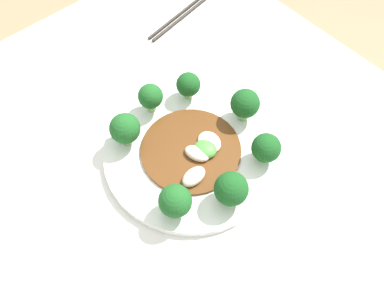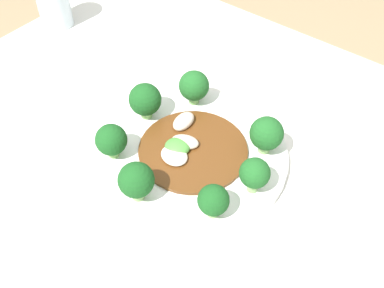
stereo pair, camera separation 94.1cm
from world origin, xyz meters
name	(u,v)px [view 1 (the left image)]	position (x,y,z in m)	size (l,w,h in m)	color
ground_plane	(196,282)	(0.00, 0.00, 0.00)	(8.00, 8.00, 0.00)	#9E8460
table	(198,239)	(0.00, 0.00, 0.36)	(1.06, 0.89, 0.73)	silver
plate	(192,152)	(-0.02, 0.00, 0.74)	(0.32, 0.32, 0.02)	white
broccoli_southwest	(125,129)	(-0.12, -0.07, 0.79)	(0.06, 0.06, 0.07)	#89B76B
broccoli_east	(231,189)	(0.09, -0.02, 0.79)	(0.06, 0.06, 0.07)	#7AAD5B
broccoli_northwest	(188,85)	(-0.12, 0.08, 0.78)	(0.05, 0.05, 0.06)	#89B76B
broccoli_northeast	(266,148)	(0.07, 0.09, 0.78)	(0.05, 0.05, 0.06)	#7AAD5B
broccoli_west	(151,97)	(-0.15, 0.01, 0.79)	(0.05, 0.05, 0.06)	#89B76B
broccoli_north	(245,104)	(-0.02, 0.13, 0.79)	(0.05, 0.05, 0.07)	#89B76B
broccoli_southeast	(175,201)	(0.05, -0.10, 0.78)	(0.06, 0.06, 0.07)	#70A356
stirfry_center	(195,151)	(-0.02, 0.00, 0.75)	(0.18, 0.18, 0.02)	#5B3314
chopsticks	(186,11)	(-0.33, 0.25, 0.73)	(0.06, 0.25, 0.01)	#2D2823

